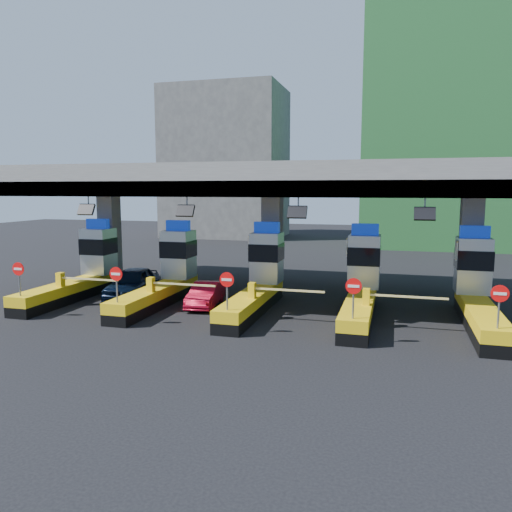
# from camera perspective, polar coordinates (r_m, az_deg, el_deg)

# --- Properties ---
(ground) EXTENTS (120.00, 120.00, 0.00)m
(ground) POSITION_cam_1_polar(r_m,az_deg,el_deg) (24.79, 0.18, -5.98)
(ground) COLOR black
(ground) RESTS_ON ground
(toll_canopy) EXTENTS (28.00, 12.09, 7.00)m
(toll_canopy) POSITION_cam_1_polar(r_m,az_deg,el_deg) (26.87, 1.84, 8.27)
(toll_canopy) COLOR slate
(toll_canopy) RESTS_ON ground
(toll_lane_far_left) EXTENTS (4.43, 8.00, 4.16)m
(toll_lane_far_left) POSITION_cam_1_polar(r_m,az_deg,el_deg) (29.01, -19.07, -1.58)
(toll_lane_far_left) COLOR black
(toll_lane_far_left) RESTS_ON ground
(toll_lane_left) EXTENTS (4.43, 8.00, 4.16)m
(toll_lane_left) POSITION_cam_1_polar(r_m,az_deg,el_deg) (26.50, -10.13, -2.12)
(toll_lane_left) COLOR black
(toll_lane_left) RESTS_ON ground
(toll_lane_center) EXTENTS (4.43, 8.00, 4.16)m
(toll_lane_center) POSITION_cam_1_polar(r_m,az_deg,el_deg) (24.76, 0.36, -2.69)
(toll_lane_center) COLOR black
(toll_lane_center) RESTS_ON ground
(toll_lane_right) EXTENTS (4.43, 8.00, 4.16)m
(toll_lane_right) POSITION_cam_1_polar(r_m,az_deg,el_deg) (23.96, 11.99, -3.21)
(toll_lane_right) COLOR black
(toll_lane_right) RESTS_ON ground
(toll_lane_far_right) EXTENTS (4.43, 8.00, 4.16)m
(toll_lane_far_right) POSITION_cam_1_polar(r_m,az_deg,el_deg) (24.18, 23.92, -3.60)
(toll_lane_far_right) COLOR black
(toll_lane_far_right) RESTS_ON ground
(bg_building_scaffold) EXTENTS (18.00, 12.00, 28.00)m
(bg_building_scaffold) POSITION_cam_1_polar(r_m,az_deg,el_deg) (56.10, 22.00, 15.48)
(bg_building_scaffold) COLOR #1E5926
(bg_building_scaffold) RESTS_ON ground
(bg_building_concrete) EXTENTS (14.00, 10.00, 18.00)m
(bg_building_concrete) POSITION_cam_1_polar(r_m,az_deg,el_deg) (62.72, -3.45, 10.53)
(bg_building_concrete) COLOR #4C4C49
(bg_building_concrete) RESTS_ON ground
(van) EXTENTS (2.62, 4.98, 1.62)m
(van) POSITION_cam_1_polar(r_m,az_deg,el_deg) (27.85, -13.97, -2.99)
(van) COLOR black
(van) RESTS_ON ground
(red_car) EXTENTS (1.68, 3.74, 1.19)m
(red_car) POSITION_cam_1_polar(r_m,az_deg,el_deg) (25.22, -5.79, -4.39)
(red_car) COLOR red
(red_car) RESTS_ON ground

